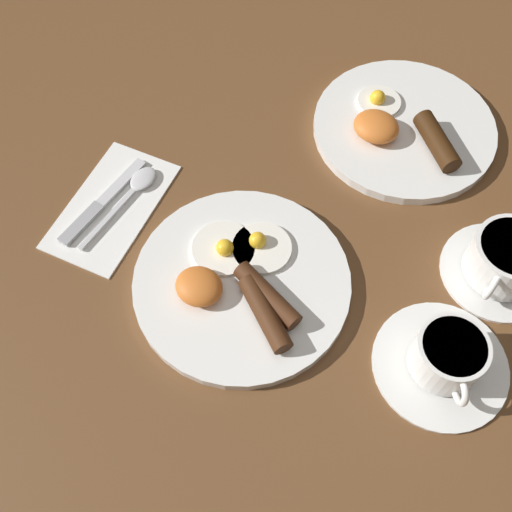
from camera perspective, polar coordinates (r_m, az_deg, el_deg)
ground_plane at (r=0.77m, az=-1.34°, el=-2.79°), size 3.00×3.00×0.00m
breakfast_plate_near at (r=0.76m, az=-1.42°, el=-2.49°), size 0.28×0.28×0.04m
breakfast_plate_far at (r=0.93m, az=13.81°, el=11.78°), size 0.27×0.27×0.05m
teacup_near at (r=0.74m, az=17.62°, el=-9.30°), size 0.16×0.16×0.07m
teacup_far at (r=0.81m, az=22.57°, el=-0.47°), size 0.15×0.15×0.07m
napkin at (r=0.86m, az=-13.60°, el=4.68°), size 0.13×0.21×0.01m
knife at (r=0.85m, az=-14.72°, el=4.71°), size 0.03×0.17×0.01m
spoon at (r=0.86m, az=-11.42°, el=6.43°), size 0.03×0.16×0.01m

